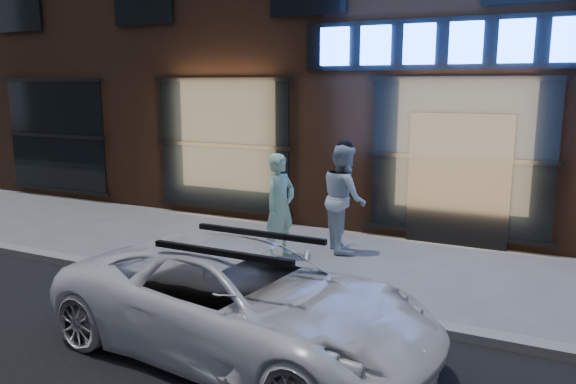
# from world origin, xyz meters

# --- Properties ---
(ground) EXTENTS (90.00, 90.00, 0.00)m
(ground) POSITION_xyz_m (0.00, 0.00, 0.00)
(ground) COLOR slate
(ground) RESTS_ON ground
(curb) EXTENTS (60.00, 0.25, 0.12)m
(curb) POSITION_xyz_m (0.00, 0.00, 0.06)
(curb) COLOR gray
(curb) RESTS_ON ground
(man_bowtie) EXTENTS (0.59, 0.74, 1.77)m
(man_bowtie) POSITION_xyz_m (-2.57, 1.88, 0.89)
(man_bowtie) COLOR #B8F2CB
(man_bowtie) RESTS_ON ground
(man_cap) EXTENTS (1.11, 1.16, 1.89)m
(man_cap) POSITION_xyz_m (-1.75, 2.74, 0.94)
(man_cap) COLOR white
(man_cap) RESTS_ON ground
(white_suv) EXTENTS (4.57, 2.54, 1.21)m
(white_suv) POSITION_xyz_m (-1.36, -1.43, 0.61)
(white_suv) COLOR white
(white_suv) RESTS_ON ground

